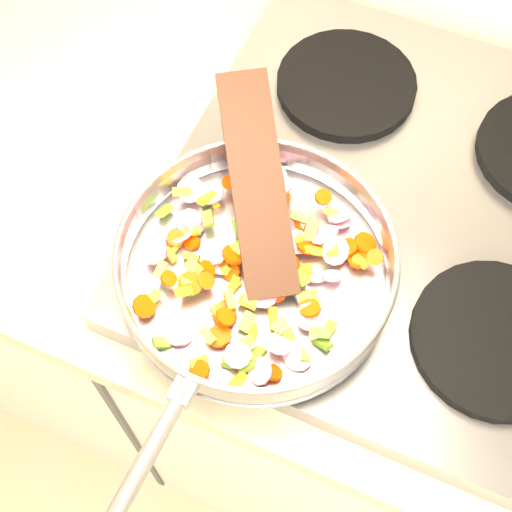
% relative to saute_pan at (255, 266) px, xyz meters
% --- Properties ---
extents(cooktop, '(0.60, 0.60, 0.04)m').
position_rel_saute_pan_xyz_m(cooktop, '(0.13, 0.18, -0.07)').
color(cooktop, '#939399').
rests_on(cooktop, counter_top).
extents(grate_fl, '(0.19, 0.19, 0.02)m').
position_rel_saute_pan_xyz_m(grate_fl, '(-0.01, 0.04, -0.04)').
color(grate_fl, black).
rests_on(grate_fl, cooktop).
extents(grate_fr, '(0.19, 0.19, 0.02)m').
position_rel_saute_pan_xyz_m(grate_fr, '(0.27, 0.04, -0.04)').
color(grate_fr, black).
rests_on(grate_fr, cooktop).
extents(grate_bl, '(0.19, 0.19, 0.02)m').
position_rel_saute_pan_xyz_m(grate_bl, '(-0.01, 0.32, -0.04)').
color(grate_bl, black).
rests_on(grate_bl, cooktop).
extents(saute_pan, '(0.35, 0.52, 0.06)m').
position_rel_saute_pan_xyz_m(saute_pan, '(0.00, 0.00, 0.00)').
color(saute_pan, '#9E9EA5').
rests_on(saute_pan, grate_fl).
extents(vegetable_heap, '(0.27, 0.30, 0.05)m').
position_rel_saute_pan_xyz_m(vegetable_heap, '(-0.00, 0.01, -0.01)').
color(vegetable_heap, '#D21454').
rests_on(vegetable_heap, saute_pan).
extents(wooden_spatula, '(0.19, 0.25, 0.10)m').
position_rel_saute_pan_xyz_m(wooden_spatula, '(-0.03, 0.08, 0.04)').
color(wooden_spatula, black).
rests_on(wooden_spatula, saute_pan).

